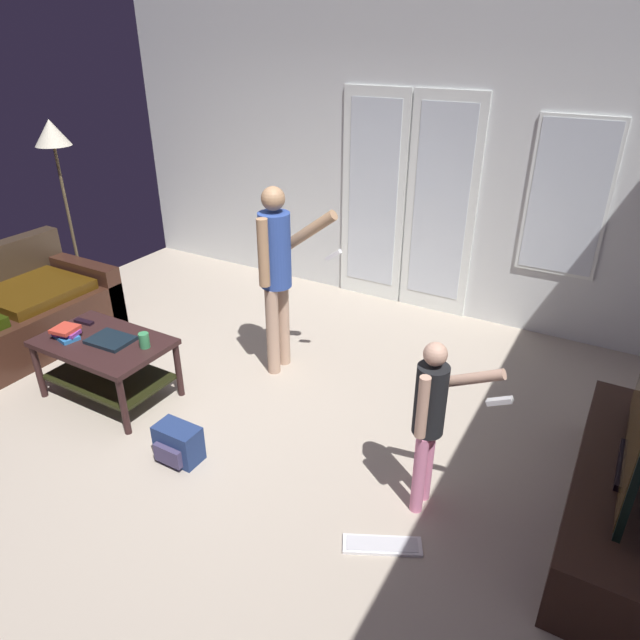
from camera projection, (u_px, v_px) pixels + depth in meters
The scene contains 13 objects.
ground_plane at pixel (211, 426), 4.11m from camera, with size 5.93×5.43×0.02m, color #B2A491.
wall_back_with_doors at pixel (381, 164), 5.50m from camera, with size 5.93×0.09×2.90m.
coffee_table at pixel (106, 356), 4.28m from camera, with size 0.99×0.62×0.49m.
tv_stand at pixel (615, 497), 3.19m from camera, with size 0.47×1.76×0.41m.
person_adult at pixel (277, 266), 4.39m from camera, with size 0.60×0.43×1.55m.
person_child at pixel (431, 413), 3.12m from camera, with size 0.50×0.30×1.11m.
floor_lamp at pixel (54, 146), 5.36m from camera, with size 0.33×0.33×1.83m.
backpack at pixel (178, 444), 3.73m from camera, with size 0.30×0.22×0.25m.
loose_keyboard at pixel (382, 545), 3.13m from camera, with size 0.45×0.31×0.02m.
laptop_closed at pixel (111, 340), 4.20m from camera, with size 0.32×0.24×0.03m, color black.
cup_near_edge at pixel (145, 340), 4.11m from camera, with size 0.08×0.08×0.11m, color #378751.
tv_remote_black at pixel (84, 322), 4.47m from camera, with size 0.17×0.05×0.02m, color black.
book_stack at pixel (66, 333), 4.23m from camera, with size 0.24×0.19×0.09m.
Camera 1 is at (2.34, -2.46, 2.56)m, focal length 31.66 mm.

